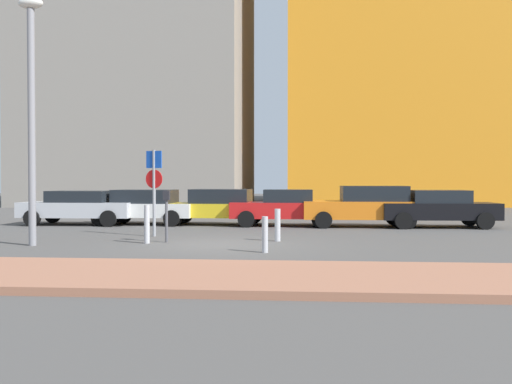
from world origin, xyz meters
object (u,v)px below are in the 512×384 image
object	(u,v)px
traffic_bollard_near	(265,235)
traffic_bollard_mid	(278,225)
parked_car_black	(438,208)
parking_sign_post	(154,182)
parked_car_silver	(80,207)
parked_car_yellow	(217,206)
parked_car_orange	(366,206)
parked_car_red	(285,207)
street_lamp	(31,100)
parking_meter	(166,209)
traffic_bollard_far	(147,224)
parked_car_white	(144,206)

from	to	relation	value
traffic_bollard_near	traffic_bollard_mid	world-z (taller)	traffic_bollard_mid
parked_car_black	parking_sign_post	bearing A→B (deg)	-156.80
parked_car_silver	parked_car_black	distance (m)	14.19
traffic_bollard_near	parked_car_yellow	bearing A→B (deg)	106.43
parked_car_yellow	parked_car_orange	world-z (taller)	parked_car_orange
parked_car_red	parking_sign_post	size ratio (longest dim) A/B	1.49
parked_car_yellow	traffic_bollard_near	size ratio (longest dim) A/B	4.94
parked_car_silver	parked_car_yellow	world-z (taller)	parked_car_yellow
parked_car_black	street_lamp	xyz separation A→B (m)	(-12.59, -7.03, 3.27)
parking_meter	traffic_bollard_mid	distance (m)	3.29
parked_car_yellow	parked_car_red	bearing A→B (deg)	-7.01
parking_sign_post	traffic_bollard_far	world-z (taller)	parking_sign_post
parked_car_orange	traffic_bollard_near	distance (m)	8.76
traffic_bollard_far	parked_car_silver	bearing A→B (deg)	125.72
parked_car_yellow	parking_meter	size ratio (longest dim) A/B	2.96
parked_car_orange	street_lamp	size ratio (longest dim) A/B	0.68
street_lamp	traffic_bollard_mid	size ratio (longest dim) A/B	7.10
traffic_bollard_mid	parked_car_black	bearing A→B (deg)	42.25
parked_car_orange	parking_sign_post	distance (m)	8.44
parking_sign_post	traffic_bollard_mid	distance (m)	4.36
parking_sign_post	traffic_bollard_far	size ratio (longest dim) A/B	2.52
parked_car_white	street_lamp	distance (m)	8.32
parked_car_red	parked_car_black	bearing A→B (deg)	-2.46
parked_car_orange	traffic_bollard_near	bearing A→B (deg)	-112.66
parked_car_black	parking_meter	bearing A→B (deg)	-146.95
traffic_bollard_near	parked_car_orange	bearing A→B (deg)	67.34
parked_car_yellow	traffic_bollard_far	bearing A→B (deg)	-98.08
parked_car_silver	traffic_bollard_far	distance (m)	7.87
parked_car_red	parked_car_silver	bearing A→B (deg)	-179.34
traffic_bollard_far	parked_car_black	bearing A→B (deg)	33.00
parked_car_yellow	traffic_bollard_far	world-z (taller)	parked_car_yellow
parking_meter	parked_car_red	bearing A→B (deg)	62.36
parked_car_orange	traffic_bollard_near	world-z (taller)	parked_car_orange
parked_car_white	traffic_bollard_mid	xyz separation A→B (m)	(5.75, -5.91, -0.28)
traffic_bollard_near	parking_meter	bearing A→B (deg)	145.19
street_lamp	traffic_bollard_mid	distance (m)	7.76
street_lamp	traffic_bollard_far	xyz separation A→B (m)	(3.00, 0.80, -3.47)
parked_car_silver	traffic_bollard_near	distance (m)	11.50
parking_sign_post	parked_car_red	bearing A→B (deg)	48.04
parked_car_silver	parked_car_red	size ratio (longest dim) A/B	1.10
parked_car_orange	parking_meter	distance (m)	8.75
parked_car_yellow	parked_car_silver	bearing A→B (deg)	-175.52
parked_car_white	parked_car_black	bearing A→B (deg)	-2.74
parked_car_yellow	parking_sign_post	bearing A→B (deg)	-104.91
parked_car_orange	street_lamp	xyz separation A→B (m)	(-9.87, -7.10, 3.19)
parking_meter	traffic_bollard_near	world-z (taller)	parking_meter
parked_car_silver	traffic_bollard_far	bearing A→B (deg)	-54.28
parked_car_black	parking_sign_post	distance (m)	10.83
parked_car_red	traffic_bollard_near	distance (m)	8.27
parking_meter	traffic_bollard_mid	world-z (taller)	parking_meter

